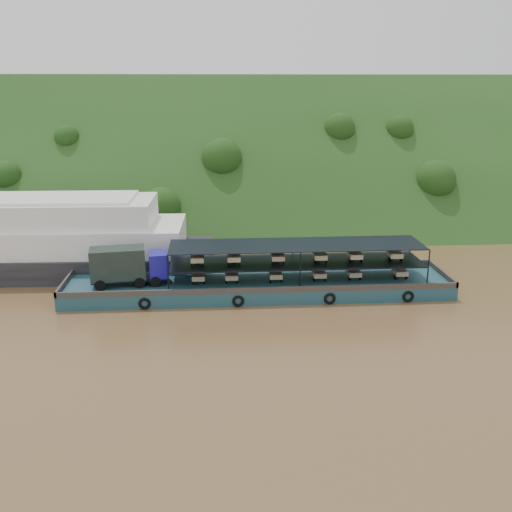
{
  "coord_description": "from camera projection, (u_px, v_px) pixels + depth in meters",
  "views": [
    {
      "loc": [
        -5.69,
        -47.46,
        18.52
      ],
      "look_at": [
        -2.0,
        3.0,
        3.2
      ],
      "focal_mm": 40.0,
      "sensor_mm": 36.0,
      "label": 1
    }
  ],
  "objects": [
    {
      "name": "passenger_ferry",
      "position": [
        22.0,
        240.0,
        57.66
      ],
      "size": [
        38.6,
        10.68,
        7.76
      ],
      "rotation": [
        0.0,
        0.0,
        -0.03
      ],
      "color": "black",
      "rests_on": "ground"
    },
    {
      "name": "cargo_barge",
      "position": [
        247.0,
        281.0,
        52.35
      ],
      "size": [
        35.0,
        7.18,
        4.66
      ],
      "color": "#16474F",
      "rests_on": "ground"
    },
    {
      "name": "ground",
      "position": [
        281.0,
        299.0,
        51.07
      ],
      "size": [
        160.0,
        160.0,
        0.0
      ],
      "primitive_type": "plane",
      "color": "brown",
      "rests_on": "ground"
    },
    {
      "name": "hillside",
      "position": [
        253.0,
        213.0,
        85.43
      ],
      "size": [
        140.0,
        39.6,
        39.6
      ],
      "primitive_type": "cube",
      "rotation": [
        0.79,
        0.0,
        0.0
      ],
      "color": "#1B3A15",
      "rests_on": "ground"
    }
  ]
}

